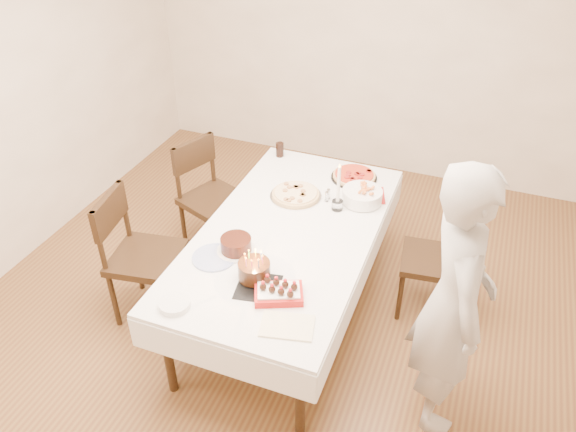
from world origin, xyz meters
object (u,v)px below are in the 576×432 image
(pizza_white, at_px, (296,194))
(strawberry_box, at_px, (279,292))
(chair_left_savory, at_px, (214,200))
(chair_left_dessert, at_px, (146,258))
(taper_candle, at_px, (338,187))
(person, at_px, (454,302))
(layer_cake, at_px, (236,245))
(dining_table, at_px, (288,273))
(birthday_cake, at_px, (254,266))
(chair_right_savory, at_px, (431,260))
(pizza_pepperoni, at_px, (354,176))
(pasta_bowl, at_px, (362,196))
(cola_glass, at_px, (280,150))

(pizza_white, bearing_deg, strawberry_box, -74.85)
(chair_left_savory, height_order, chair_left_dessert, chair_left_dessert)
(chair_left_dessert, bearing_deg, taper_candle, -157.59)
(person, bearing_deg, pizza_white, 38.25)
(taper_candle, bearing_deg, chair_left_dessert, -148.48)
(chair_left_dessert, bearing_deg, layer_cake, 172.99)
(chair_left_savory, xyz_separation_m, chair_left_dessert, (-0.10, -0.85, 0.02))
(chair_left_savory, bearing_deg, taper_candle, -165.50)
(dining_table, xyz_separation_m, birthday_cake, (-0.02, -0.53, 0.48))
(chair_right_savory, xyz_separation_m, birthday_cake, (-0.97, -0.94, 0.40))
(pizza_pepperoni, height_order, taper_candle, taper_candle)
(person, xyz_separation_m, pasta_bowl, (-0.77, 0.97, -0.07))
(pasta_bowl, bearing_deg, layer_cake, -125.70)
(chair_left_savory, height_order, taper_candle, taper_candle)
(taper_candle, bearing_deg, layer_cake, -124.03)
(chair_right_savory, relative_size, birthday_cake, 4.60)
(dining_table, height_order, chair_left_dessert, chair_left_dessert)
(strawberry_box, bearing_deg, cola_glass, 111.54)
(dining_table, distance_m, pasta_bowl, 0.78)
(chair_right_savory, bearing_deg, pizza_pepperoni, 142.98)
(chair_left_dessert, relative_size, cola_glass, 8.35)
(chair_left_dessert, xyz_separation_m, cola_glass, (0.50, 1.31, 0.31))
(person, bearing_deg, chair_left_savory, 47.58)
(chair_left_savory, bearing_deg, pizza_white, -165.02)
(pasta_bowl, xyz_separation_m, birthday_cake, (-0.39, -1.06, 0.05))
(chair_left_dessert, bearing_deg, strawberry_box, 157.20)
(strawberry_box, bearing_deg, pizza_pepperoni, 87.97)
(layer_cake, relative_size, birthday_cake, 1.30)
(chair_left_dessert, height_order, strawberry_box, chair_left_dessert)
(chair_left_dessert, height_order, pizza_white, chair_left_dessert)
(cola_glass, distance_m, layer_cake, 1.30)
(pizza_pepperoni, relative_size, pasta_bowl, 1.23)
(chair_left_dessert, height_order, birthday_cake, chair_left_dessert)
(chair_right_savory, height_order, pizza_white, chair_right_savory)
(chair_left_savory, bearing_deg, strawberry_box, 153.57)
(layer_cake, bearing_deg, person, -4.95)
(chair_right_savory, bearing_deg, birthday_cake, -142.45)
(cola_glass, height_order, birthday_cake, birthday_cake)
(taper_candle, xyz_separation_m, strawberry_box, (-0.05, -1.00, -0.15))
(chair_left_dessert, height_order, cola_glass, chair_left_dessert)
(pizza_pepperoni, height_order, layer_cake, layer_cake)
(pizza_pepperoni, distance_m, layer_cake, 1.25)
(chair_right_savory, distance_m, chair_left_savory, 1.80)
(taper_candle, bearing_deg, dining_table, -122.09)
(dining_table, xyz_separation_m, pizza_white, (-0.10, 0.42, 0.40))
(chair_right_savory, bearing_deg, person, -83.65)
(pizza_white, xyz_separation_m, birthday_cake, (0.08, -0.95, 0.08))
(chair_left_savory, bearing_deg, pizza_pepperoni, -141.70)
(pizza_white, distance_m, cola_glass, 0.64)
(chair_left_savory, relative_size, pizza_pepperoni, 2.71)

